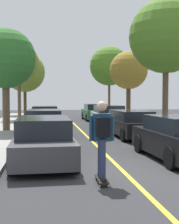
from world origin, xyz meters
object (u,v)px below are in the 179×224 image
Objects in this scene: street_tree_right_nearest at (166,36)px; street_tree_right_near at (129,71)px; parked_car_right_near at (130,124)px; skateboard at (102,179)px; skateboarder at (102,135)px; street_tree_right_far at (109,66)px; street_tree_left_nearest at (6,59)px; street_tree_left_far at (25,72)px; parked_car_right_farthest at (95,112)px; parked_car_right_far at (109,116)px; parked_car_left_far at (45,116)px; parked_car_right_nearest at (178,138)px; parked_car_left_near at (45,123)px; street_tree_left_near at (19,63)px; parked_car_left_nearest at (43,140)px.

street_tree_right_near is at bearing 90.00° from street_tree_right_nearest.
skateboard is (-2.91, -8.01, -0.58)m from parked_car_right_near.
street_tree_right_nearest is 3.95× the size of skateboarder.
street_tree_right_far is at bearing 77.99° from skateboarder.
street_tree_right_far is at bearing 90.00° from street_tree_right_nearest.
skateboard is at bearing -102.02° from street_tree_right_far.
street_tree_right_nearest reaches higher than street_tree_left_nearest.
parked_car_right_farthest is at bearing -46.52° from street_tree_left_far.
street_tree_right_near is 6.42× the size of skateboard.
parked_car_right_near is 1.14× the size of parked_car_right_far.
parked_car_right_nearest is (4.27, -11.83, -0.00)m from parked_car_left_far.
parked_car_left_far is 4.33m from parked_car_right_far.
parked_car_left_far is 9.50m from street_tree_right_nearest.
parked_car_right_far reaches higher than parked_car_right_farthest.
parked_car_right_nearest reaches higher than parked_car_left_near.
parked_car_right_nearest is at bearing -89.99° from parked_car_right_far.
street_tree_right_nearest is (2.16, -10.47, 4.54)m from parked_car_right_farthest.
street_tree_left_near reaches higher than parked_car_right_near.
street_tree_left_far reaches higher than street_tree_left_near.
parked_car_right_near is 7.85m from street_tree_left_nearest.
parked_car_left_near is at bearing -78.57° from street_tree_left_near.
street_tree_right_far is at bearing 78.20° from parked_car_right_far.
street_tree_right_near reaches higher than skateboarder.
street_tree_right_near is (2.16, 8.35, 3.39)m from parked_car_right_near.
street_tree_left_nearest is 15.23m from street_tree_left_far.
parked_car_right_far reaches higher than parked_car_right_nearest.
parked_car_left_nearest is 1.15× the size of parked_car_right_far.
skateboarder is (3.52, -19.36, -3.72)m from street_tree_left_near.
parked_car_left_far is at bearing 170.44° from parked_car_right_far.
street_tree_right_nearest is at bearing 43.85° from parked_car_left_nearest.
parked_car_left_far is 2.28× the size of skateboarder.
street_tree_left_far reaches higher than parked_car_right_far.
street_tree_left_far reaches higher than parked_car_left_nearest.
street_tree_right_far is (6.43, 15.15, 4.48)m from parked_car_left_near.
street_tree_right_far is 24.68m from skateboarder.
street_tree_left_near is 6.76m from street_tree_left_far.
parked_car_right_farthest is at bearing 81.44° from skateboard.
skateboarder is at bearing -91.35° from skateboard.
parked_car_left_far is 0.75× the size of street_tree_right_near.
street_tree_right_far is (6.43, 21.12, 4.48)m from parked_car_left_nearest.
skateboard is at bearing -72.03° from street_tree_left_nearest.
parked_car_right_farthest is at bearing 90.00° from parked_car_right_near.
parked_car_left_nearest is 0.82× the size of street_tree_left_nearest.
street_tree_left_near is at bearing 97.39° from parked_car_left_nearest.
parked_car_left_nearest is 9.17m from street_tree_left_nearest.
parked_car_left_nearest is 0.74× the size of street_tree_left_near.
street_tree_right_near is (8.59, -9.73, -0.57)m from street_tree_left_far.
parked_car_right_far reaches higher than parked_car_left_near.
street_tree_left_nearest is at bearing 166.71° from street_tree_right_nearest.
street_tree_right_nearest is at bearing -39.65° from parked_car_left_far.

